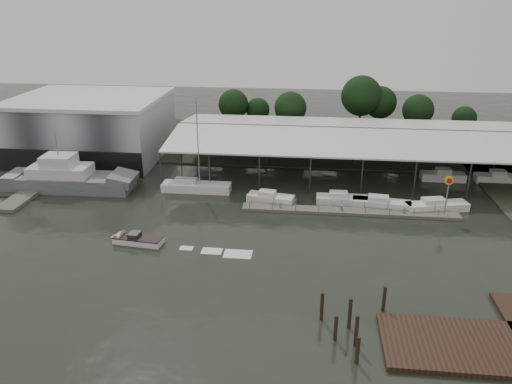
# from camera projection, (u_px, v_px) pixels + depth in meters

# --- Properties ---
(ground) EXTENTS (200.00, 200.00, 0.00)m
(ground) POSITION_uv_depth(u_px,v_px,m) (223.00, 242.00, 57.47)
(ground) COLOR black
(ground) RESTS_ON ground
(land_strip_far) EXTENTS (140.00, 30.00, 0.30)m
(land_strip_far) POSITION_uv_depth(u_px,v_px,m) (260.00, 141.00, 96.18)
(land_strip_far) COLOR #333729
(land_strip_far) RESTS_ON ground
(land_strip_west) EXTENTS (20.00, 40.00, 0.30)m
(land_strip_west) POSITION_uv_depth(u_px,v_px,m) (31.00, 153.00, 89.20)
(land_strip_west) COLOR #333729
(land_strip_west) RESTS_ON ground
(storage_warehouse) EXTENTS (24.50, 20.50, 10.50)m
(storage_warehouse) POSITION_uv_depth(u_px,v_px,m) (92.00, 127.00, 86.00)
(storage_warehouse) COLOR #AFB4BA
(storage_warehouse) RESTS_ON ground
(covered_boat_shed) EXTENTS (58.24, 24.00, 6.96)m
(covered_boat_shed) POSITION_uv_depth(u_px,v_px,m) (357.00, 132.00, 79.28)
(covered_boat_shed) COLOR silver
(covered_boat_shed) RESTS_ON ground
(trawler_dock) EXTENTS (3.00, 18.00, 0.50)m
(trawler_dock) POSITION_uv_depth(u_px,v_px,m) (38.00, 186.00, 73.36)
(trawler_dock) COLOR #69655C
(trawler_dock) RESTS_ON ground
(floating_dock) EXTENTS (28.00, 2.00, 1.40)m
(floating_dock) POSITION_uv_depth(u_px,v_px,m) (349.00, 211.00, 65.08)
(floating_dock) COLOR #69655C
(floating_dock) RESTS_ON ground
(shell_fuel_sign) EXTENTS (1.10, 0.18, 5.55)m
(shell_fuel_sign) POSITION_uv_depth(u_px,v_px,m) (448.00, 189.00, 62.46)
(shell_fuel_sign) COLOR gray
(shell_fuel_sign) RESTS_ON ground
(boardwalk_platform) EXTENTS (15.00, 12.00, 0.50)m
(boardwalk_platform) POSITION_uv_depth(u_px,v_px,m) (486.00, 342.00, 40.79)
(boardwalk_platform) COLOR #332215
(boardwalk_platform) RESTS_ON ground
(grey_trawler) EXTENTS (19.14, 5.70, 8.84)m
(grey_trawler) POSITION_uv_depth(u_px,v_px,m) (70.00, 179.00, 72.54)
(grey_trawler) COLOR slate
(grey_trawler) RESTS_ON ground
(white_sailboat) EXTENTS (9.90, 2.62, 13.98)m
(white_sailboat) POSITION_uv_depth(u_px,v_px,m) (195.00, 187.00, 72.13)
(white_sailboat) COLOR white
(white_sailboat) RESTS_ON ground
(speedboat_underway) EXTENTS (17.32, 4.03, 2.00)m
(speedboat_underway) POSITION_uv_depth(u_px,v_px,m) (134.00, 239.00, 57.31)
(speedboat_underway) COLOR white
(speedboat_underway) RESTS_ON ground
(moored_cruiser_0) EXTENTS (6.67, 3.39, 1.70)m
(moored_cruiser_0) POSITION_uv_depth(u_px,v_px,m) (270.00, 198.00, 68.27)
(moored_cruiser_0) COLOR white
(moored_cruiser_0) RESTS_ON ground
(moored_cruiser_1) EXTENTS (6.97, 2.32, 1.70)m
(moored_cruiser_1) POSITION_uv_depth(u_px,v_px,m) (342.00, 199.00, 67.90)
(moored_cruiser_1) COLOR white
(moored_cruiser_1) RESTS_ON ground
(moored_cruiser_2) EXTENTS (7.88, 3.16, 1.70)m
(moored_cruiser_2) POSITION_uv_depth(u_px,v_px,m) (381.00, 203.00, 66.55)
(moored_cruiser_2) COLOR white
(moored_cruiser_2) RESTS_ON ground
(moored_cruiser_3) EXTENTS (8.50, 4.07, 1.70)m
(moored_cruiser_3) POSITION_uv_depth(u_px,v_px,m) (436.00, 206.00, 65.78)
(moored_cruiser_3) COLOR white
(moored_cruiser_3) RESTS_ON ground
(mooring_pilings) EXTENTS (5.89, 7.51, 3.52)m
(mooring_pilings) POSITION_uv_depth(u_px,v_px,m) (351.00, 323.00, 41.80)
(mooring_pilings) COLOR #2E2217
(mooring_pilings) RESTS_ON ground
(horizon_tree_line) EXTENTS (67.23, 12.13, 11.88)m
(horizon_tree_line) POSITION_uv_depth(u_px,v_px,m) (370.00, 106.00, 97.20)
(horizon_tree_line) COLOR #322216
(horizon_tree_line) RESTS_ON ground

